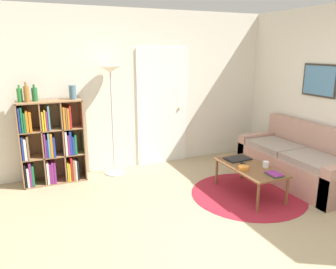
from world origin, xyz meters
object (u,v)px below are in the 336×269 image
object	(u,v)px
bookshelf	(51,144)
bowl	(244,168)
bottle_middle	(26,94)
bottle_right	(35,94)
cup	(266,164)
floor_lamp	(111,85)
vase_on_shelf	(73,92)
bottle_left	(20,95)
laptop	(238,159)
coffee_table	(250,169)
couch	(299,163)

from	to	relation	value
bookshelf	bowl	distance (m)	2.82
bottle_middle	bottle_right	world-z (taller)	bottle_middle
cup	bottle_middle	xyz separation A→B (m)	(-2.90, 1.65, 0.92)
cup	bottle_right	size ratio (longest dim) A/B	0.35
floor_lamp	bottle_right	size ratio (longest dim) A/B	7.28
bowl	bottle_middle	size ratio (longest dim) A/B	0.51
bowl	vase_on_shelf	size ratio (longest dim) A/B	0.68
floor_lamp	bottle_middle	bearing A→B (deg)	179.39
bottle_left	bottle_right	distance (m)	0.19
bottle_middle	bottle_right	size ratio (longest dim) A/B	1.17
laptop	cup	bearing A→B (deg)	-70.21
floor_lamp	bottle_left	world-z (taller)	floor_lamp
laptop	bowl	world-z (taller)	bowl
coffee_table	bowl	xyz separation A→B (m)	(-0.15, -0.06, 0.06)
bottle_left	vase_on_shelf	world-z (taller)	bottle_left
couch	coffee_table	bearing A→B (deg)	-174.57
couch	bottle_left	xyz separation A→B (m)	(-3.82, 1.48, 1.06)
laptop	bowl	size ratio (longest dim) A/B	2.63
floor_lamp	coffee_table	size ratio (longest dim) A/B	1.66
floor_lamp	cup	distance (m)	2.56
cup	bottle_left	xyz separation A→B (m)	(-2.99, 1.69, 0.90)
bookshelf	bottle_middle	world-z (taller)	bottle_middle
bookshelf	couch	xyz separation A→B (m)	(3.46, -1.46, -0.30)
bowl	bottle_left	size ratio (longest dim) A/B	0.58
bowl	bottle_middle	xyz separation A→B (m)	(-2.57, 1.60, 0.94)
bookshelf	bottle_middle	xyz separation A→B (m)	(-0.27, -0.02, 0.77)
vase_on_shelf	couch	bearing A→B (deg)	-25.32
floor_lamp	vase_on_shelf	xyz separation A→B (m)	(-0.57, 0.04, -0.09)
floor_lamp	bottle_right	distance (m)	1.10
floor_lamp	coffee_table	distance (m)	2.41
cup	bottle_right	bearing A→B (deg)	148.72
couch	bottle_right	xyz separation A→B (m)	(-3.62, 1.49, 1.06)
cup	bottle_right	world-z (taller)	bottle_right
cup	bottle_middle	world-z (taller)	bottle_middle
couch	floor_lamp	bearing A→B (deg)	150.50
vase_on_shelf	bottle_right	bearing A→B (deg)	177.39
bottle_right	bookshelf	bearing A→B (deg)	-9.75
laptop	bottle_left	bearing A→B (deg)	156.09
laptop	bottle_left	xyz separation A→B (m)	(-2.83, 1.25, 0.93)
coffee_table	vase_on_shelf	size ratio (longest dim) A/B	5.07
coffee_table	cup	world-z (taller)	cup
couch	coffee_table	xyz separation A→B (m)	(-1.00, -0.10, 0.08)
laptop	vase_on_shelf	size ratio (longest dim) A/B	1.80
couch	bowl	bearing A→B (deg)	-172.34
bookshelf	vase_on_shelf	bearing A→B (deg)	0.55
bottle_right	bowl	bearing A→B (deg)	-33.69
bottle_left	vase_on_shelf	bearing A→B (deg)	-1.07
laptop	coffee_table	bearing A→B (deg)	-93.14
bowl	bottle_right	bearing A→B (deg)	146.31
coffee_table	cup	distance (m)	0.22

